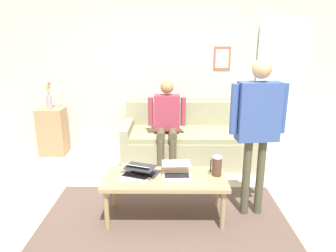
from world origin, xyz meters
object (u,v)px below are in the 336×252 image
at_px(flower_vase, 49,99).
at_px(person_seated, 167,119).
at_px(laptop_center, 143,171).
at_px(laptop_left, 177,172).
at_px(person_standing, 258,119).
at_px(french_press, 217,166).
at_px(couch, 188,142).
at_px(interior_door, 280,91).
at_px(coffee_table, 165,182).
at_px(laptop_right, 136,173).
at_px(side_shelf, 53,132).

relative_size(flower_vase, person_seated, 0.34).
bearing_deg(laptop_center, laptop_left, 174.63).
distance_m(person_standing, person_seated, 1.65).
bearing_deg(french_press, couch, -81.96).
height_order(laptop_center, person_seated, person_seated).
bearing_deg(couch, flower_vase, -6.94).
distance_m(french_press, person_seated, 1.46).
distance_m(interior_door, coffee_table, 2.85).
bearing_deg(couch, laptop_left, 82.69).
height_order(couch, person_seated, person_seated).
relative_size(laptop_right, person_seated, 0.31).
xyz_separation_m(interior_door, laptop_left, (1.73, 2.04, -0.52)).
height_order(side_shelf, person_seated, person_seated).
bearing_deg(laptop_center, person_seated, -100.37).
bearing_deg(laptop_center, flower_vase, -47.93).
relative_size(laptop_center, person_seated, 0.30).
bearing_deg(laptop_center, person_standing, -179.37).
height_order(flower_vase, person_seated, person_seated).
xyz_separation_m(couch, flower_vase, (2.20, -0.27, 0.63)).
distance_m(coffee_table, laptop_left, 0.16).
relative_size(side_shelf, person_seated, 0.60).
relative_size(french_press, person_seated, 0.19).
bearing_deg(french_press, interior_door, -122.72).
bearing_deg(laptop_right, person_standing, -177.07).
bearing_deg(coffee_table, couch, -101.34).
height_order(laptop_center, flower_vase, flower_vase).
distance_m(interior_door, side_shelf, 3.79).
height_order(coffee_table, laptop_left, laptop_left).
height_order(person_standing, person_seated, person_standing).
distance_m(laptop_right, person_standing, 1.38).
bearing_deg(interior_door, person_seated, 20.39).
height_order(interior_door, laptop_right, interior_door).
bearing_deg(person_seated, laptop_right, 77.12).
xyz_separation_m(laptop_left, person_standing, (-0.82, -0.05, 0.57)).
xyz_separation_m(flower_vase, person_standing, (-2.83, 1.81, 0.14)).
bearing_deg(french_press, side_shelf, -37.16).
relative_size(coffee_table, laptop_right, 3.20).
xyz_separation_m(couch, french_press, (-0.22, 1.57, 0.27)).
bearing_deg(person_seated, interior_door, -159.61).
xyz_separation_m(coffee_table, laptop_left, (-0.12, -0.04, 0.09)).
relative_size(laptop_right, flower_vase, 0.93).
distance_m(side_shelf, person_standing, 3.43).
height_order(coffee_table, french_press, french_press).
distance_m(laptop_left, side_shelf, 2.73).
xyz_separation_m(interior_door, couch, (1.52, 0.46, -0.72)).
bearing_deg(person_standing, person_seated, -54.32).
bearing_deg(laptop_left, french_press, -177.93).
bearing_deg(interior_door, couch, 16.77).
relative_size(coffee_table, person_standing, 0.77).
bearing_deg(interior_door, side_shelf, 2.89).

